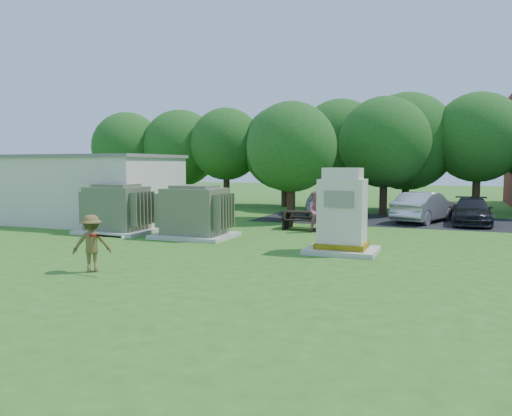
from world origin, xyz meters
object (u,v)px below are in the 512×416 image
at_px(generator_cabinet, 342,216).
at_px(car_white, 323,204).
at_px(transformer_right, 195,213).
at_px(batter, 92,243).
at_px(car_dark, 472,211).
at_px(car_silver_a, 424,207).
at_px(picnic_table, 305,218).
at_px(person_at_picnic, 318,212).
at_px(transformer_left, 117,210).

height_order(generator_cabinet, car_white, generator_cabinet).
height_order(transformer_right, batter, transformer_right).
distance_m(transformer_right, car_dark, 13.52).
relative_size(generator_cabinet, car_dark, 0.63).
bearing_deg(car_white, batter, -119.12).
bearing_deg(generator_cabinet, batter, -136.64).
xyz_separation_m(generator_cabinet, car_silver_a, (2.07, 10.14, -0.46)).
distance_m(picnic_table, car_dark, 8.40).
distance_m(transformer_right, car_silver_a, 12.07).
bearing_deg(transformer_right, person_at_picnic, 36.96).
relative_size(batter, person_at_picnic, 0.87).
bearing_deg(transformer_right, transformer_left, 180.00).
relative_size(picnic_table, person_at_picnic, 1.05).
relative_size(transformer_left, transformer_right, 1.00).
distance_m(generator_cabinet, car_white, 11.07).
xyz_separation_m(transformer_right, car_silver_a, (8.20, 8.85, -0.22)).
bearing_deg(person_at_picnic, batter, -118.56).
relative_size(batter, car_dark, 0.35).
bearing_deg(person_at_picnic, generator_cabinet, -74.07).
bearing_deg(car_silver_a, generator_cabinet, 98.20).
distance_m(transformer_left, transformer_right, 3.70).
height_order(generator_cabinet, picnic_table, generator_cabinet).
xyz_separation_m(person_at_picnic, car_white, (-1.27, 6.13, -0.15)).
bearing_deg(car_dark, transformer_right, -139.67).
distance_m(transformer_right, generator_cabinet, 6.28).
xyz_separation_m(person_at_picnic, car_silver_a, (4.02, 5.70, -0.13)).
bearing_deg(batter, picnic_table, -141.49).
bearing_deg(person_at_picnic, car_dark, 33.80).
bearing_deg(batter, car_dark, -159.18).
relative_size(transformer_left, person_at_picnic, 1.69).
xyz_separation_m(generator_cabinet, person_at_picnic, (-1.95, 4.44, -0.33)).
bearing_deg(car_silver_a, person_at_picnic, 74.55).
relative_size(transformer_right, generator_cabinet, 1.08).
xyz_separation_m(generator_cabinet, car_dark, (4.25, 9.94, -0.58)).
relative_size(transformer_left, picnic_table, 1.61).
height_order(transformer_right, car_dark, transformer_right).
xyz_separation_m(transformer_right, picnic_table, (3.38, 4.03, -0.47)).
distance_m(car_white, car_silver_a, 5.30).
height_order(picnic_table, car_dark, car_dark).
xyz_separation_m(transformer_left, person_at_picnic, (7.89, 3.15, -0.08)).
distance_m(picnic_table, batter, 11.08).
height_order(batter, car_silver_a, batter).
bearing_deg(transformer_left, transformer_right, 0.00).
xyz_separation_m(batter, person_at_picnic, (3.73, 9.81, 0.12)).
xyz_separation_m(picnic_table, car_white, (-0.46, 5.26, 0.24)).
bearing_deg(picnic_table, generator_cabinet, -62.59).
bearing_deg(car_silver_a, car_dark, -165.67).
bearing_deg(car_white, car_silver_a, -25.04).
height_order(batter, car_white, batter).
relative_size(transformer_left, car_silver_a, 0.66).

